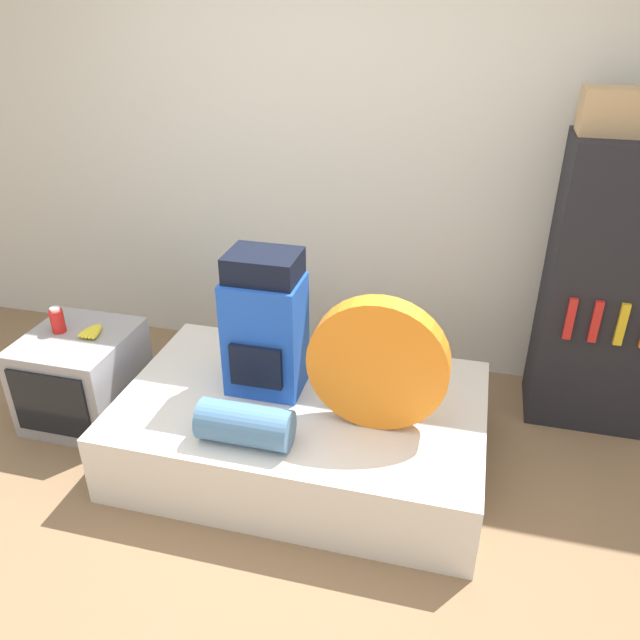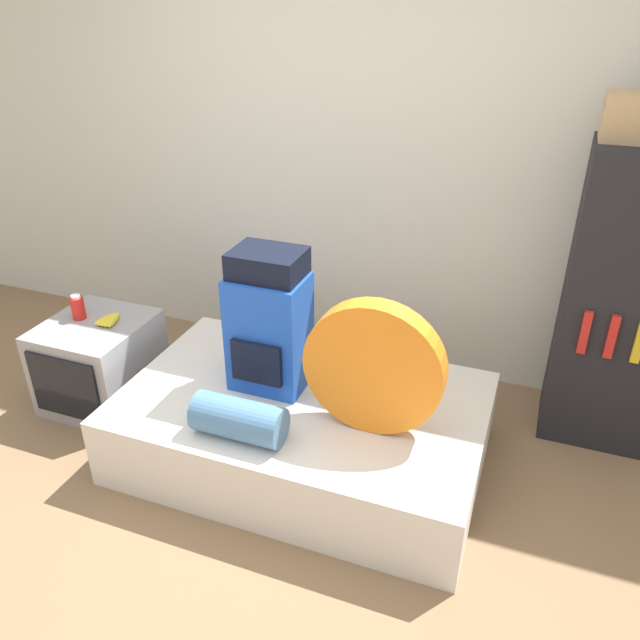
% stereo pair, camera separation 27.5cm
% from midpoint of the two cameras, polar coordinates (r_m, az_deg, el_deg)
% --- Properties ---
extents(ground_plane, '(16.00, 16.00, 0.00)m').
position_cam_midpoint_polar(ground_plane, '(2.92, -10.64, -20.39)').
color(ground_plane, '#846647').
extents(wall_back, '(8.00, 0.05, 2.60)m').
position_cam_midpoint_polar(wall_back, '(3.71, -0.97, 14.77)').
color(wall_back, silver).
rests_on(wall_back, ground_plane).
extents(bed, '(1.78, 1.13, 0.37)m').
position_cam_midpoint_polar(bed, '(3.21, -4.10, -9.92)').
color(bed, silver).
rests_on(bed, ground_plane).
extents(backpack, '(0.36, 0.31, 0.72)m').
position_cam_midpoint_polar(backpack, '(3.02, -7.65, -0.58)').
color(backpack, blue).
rests_on(backpack, bed).
extents(tent_bag, '(0.63, 0.11, 0.63)m').
position_cam_midpoint_polar(tent_bag, '(2.76, 2.48, -4.14)').
color(tent_bag, orange).
rests_on(tent_bag, bed).
extents(sleeping_roll, '(0.42, 0.19, 0.19)m').
position_cam_midpoint_polar(sleeping_roll, '(2.81, -9.70, -9.48)').
color(sleeping_roll, teal).
rests_on(sleeping_roll, bed).
extents(television, '(0.55, 0.59, 0.51)m').
position_cam_midpoint_polar(television, '(3.75, -22.86, -4.84)').
color(television, '#939399').
rests_on(television, ground_plane).
extents(canister, '(0.07, 0.07, 0.14)m').
position_cam_midpoint_polar(canister, '(3.68, -24.89, -0.09)').
color(canister, red).
rests_on(canister, television).
extents(banana_bunch, '(0.13, 0.16, 0.04)m').
position_cam_midpoint_polar(banana_bunch, '(3.61, -22.13, -1.00)').
color(banana_bunch, yellow).
rests_on(banana_bunch, television).
extents(bookshelf, '(0.60, 0.44, 1.55)m').
position_cam_midpoint_polar(bookshelf, '(3.51, 22.71, 2.58)').
color(bookshelf, black).
rests_on(bookshelf, ground_plane).
extents(cardboard_box, '(0.44, 0.21, 0.21)m').
position_cam_midpoint_polar(cardboard_box, '(3.27, 24.33, 16.92)').
color(cardboard_box, tan).
rests_on(cardboard_box, bookshelf).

